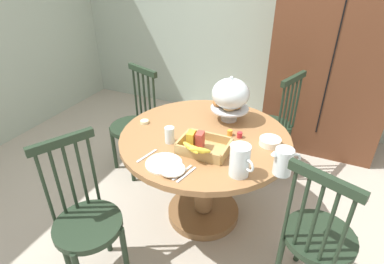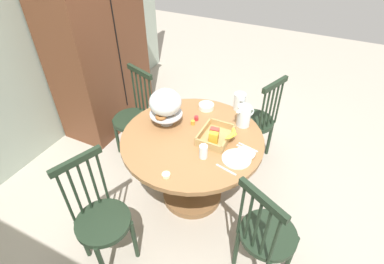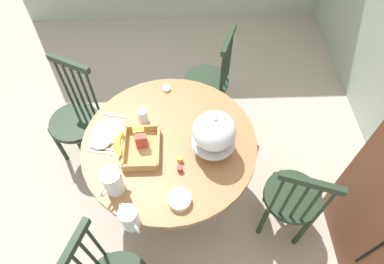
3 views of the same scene
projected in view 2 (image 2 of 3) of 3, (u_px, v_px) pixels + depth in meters
ground_plane at (192, 196)px, 2.88m from camera, size 10.00×10.00×0.00m
wall_back at (11, 34)px, 2.70m from camera, size 4.80×0.06×2.60m
wooden_armoire at (98, 46)px, 3.27m from camera, size 1.18×0.60×1.96m
dining_table at (192, 156)px, 2.56m from camera, size 1.17×1.17×0.74m
windsor_chair_near_window at (134, 119)px, 3.11m from camera, size 0.43×0.43×0.97m
windsor_chair_by_cabinet at (101, 220)px, 2.14m from camera, size 0.43×0.43×0.97m
windsor_chair_facing_door at (266, 236)px, 2.04m from camera, size 0.45×0.45×0.97m
windsor_chair_far_side at (256, 122)px, 3.07m from camera, size 0.43×0.43×0.97m
pastry_stand_with_dome at (165, 104)px, 2.45m from camera, size 0.28×0.28×0.34m
orange_juice_pitcher at (244, 117)px, 2.50m from camera, size 0.18×0.13×0.19m
milk_pitcher at (239, 102)px, 2.70m from camera, size 0.17×0.13×0.16m
cereal_basket at (217, 136)px, 2.37m from camera, size 0.32×0.30×0.12m
china_plate_large at (236, 159)px, 2.22m from camera, size 0.22×0.22×0.01m
china_plate_small at (245, 153)px, 2.25m from camera, size 0.15×0.15×0.01m
cereal_bowl at (206, 106)px, 2.74m from camera, size 0.14×0.14×0.04m
drinking_glass at (203, 152)px, 2.21m from camera, size 0.06×0.06×0.11m
butter_dish at (166, 175)px, 2.08m from camera, size 0.06×0.06×0.02m
jam_jar_strawberry at (196, 118)px, 2.60m from camera, size 0.04×0.04×0.04m
jam_jar_apricot at (193, 123)px, 2.55m from camera, size 0.04×0.04×0.04m
table_knife at (246, 149)px, 2.30m from camera, size 0.05×0.17×0.01m
dinner_fork at (248, 147)px, 2.32m from camera, size 0.05×0.17×0.01m
soup_spoon at (226, 170)px, 2.13m from camera, size 0.05×0.17×0.01m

